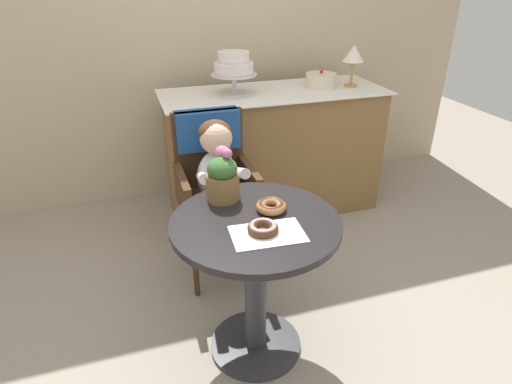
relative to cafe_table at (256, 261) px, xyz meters
name	(u,v)px	position (x,y,z in m)	size (l,w,h in m)	color
ground_plane	(256,345)	(0.00, 0.00, -0.51)	(8.00, 8.00, 0.00)	gray
back_wall	(177,16)	(0.00, 1.85, 0.84)	(4.80, 0.10, 2.70)	#C1AD8E
cafe_table	(256,261)	(0.00, 0.00, 0.00)	(0.72, 0.72, 0.72)	black
wicker_chair	(213,169)	(-0.02, 0.73, 0.13)	(0.42, 0.45, 0.95)	#472D19
seated_child	(219,174)	(-0.02, 0.58, 0.17)	(0.27, 0.32, 0.73)	silver
paper_napkin	(268,234)	(0.01, -0.12, 0.21)	(0.29, 0.19, 0.00)	white
donut_front	(271,206)	(0.09, 0.06, 0.24)	(0.13, 0.13, 0.04)	#AD7542
donut_mid	(264,227)	(0.00, -0.10, 0.23)	(0.12, 0.12, 0.04)	#4C2D19
flower_vase	(222,177)	(-0.08, 0.23, 0.32)	(0.15, 0.16, 0.24)	brown
display_counter	(273,152)	(0.55, 1.30, -0.05)	(1.56, 0.62, 0.90)	olive
tiered_cake_stand	(234,66)	(0.27, 1.30, 0.58)	(0.30, 0.30, 0.28)	silver
round_layer_cake	(321,80)	(0.90, 1.31, 0.44)	(0.21, 0.21, 0.12)	beige
table_lamp	(354,55)	(1.11, 1.26, 0.61)	(0.15, 0.15, 0.28)	#B28C47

